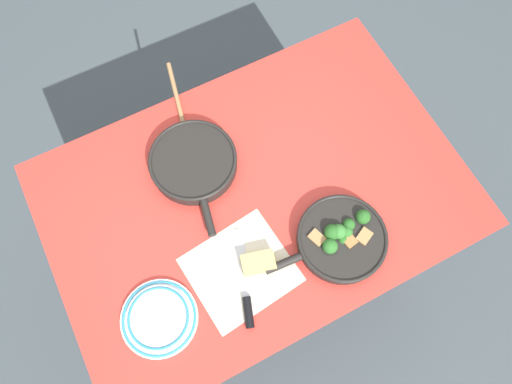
# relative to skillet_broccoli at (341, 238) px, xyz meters

# --- Properties ---
(ground_plane) EXTENTS (14.00, 14.00, 0.00)m
(ground_plane) POSITION_rel_skillet_broccoli_xyz_m (0.15, -0.24, -0.79)
(ground_plane) COLOR #424C51
(dining_table_red) EXTENTS (1.27, 0.87, 0.76)m
(dining_table_red) POSITION_rel_skillet_broccoli_xyz_m (0.15, -0.24, -0.11)
(dining_table_red) COLOR red
(dining_table_red) RESTS_ON ground_plane
(skillet_broccoli) EXTENTS (0.37, 0.26, 0.08)m
(skillet_broccoli) POSITION_rel_skillet_broccoli_xyz_m (0.00, 0.00, 0.00)
(skillet_broccoli) COLOR black
(skillet_broccoli) RESTS_ON dining_table_red
(skillet_eggs) EXTENTS (0.27, 0.38, 0.05)m
(skillet_eggs) POSITION_rel_skillet_broccoli_xyz_m (0.28, -0.41, -0.00)
(skillet_eggs) COLOR black
(skillet_eggs) RESTS_ON dining_table_red
(wooden_spoon) EXTENTS (0.11, 0.39, 0.02)m
(wooden_spoon) POSITION_rel_skillet_broccoli_xyz_m (0.25, -0.56, -0.02)
(wooden_spoon) COLOR #A87A4C
(wooden_spoon) RESTS_ON dining_table_red
(parchment_sheet) EXTENTS (0.31, 0.29, 0.00)m
(parchment_sheet) POSITION_rel_skillet_broccoli_xyz_m (0.30, -0.06, -0.03)
(parchment_sheet) COLOR beige
(parchment_sheet) RESTS_ON dining_table_red
(grater_knife) EXTENTS (0.12, 0.28, 0.02)m
(grater_knife) POSITION_rel_skillet_broccoli_xyz_m (0.31, 0.01, -0.02)
(grater_knife) COLOR silver
(grater_knife) RESTS_ON dining_table_red
(cheese_block) EXTENTS (0.11, 0.08, 0.04)m
(cheese_block) POSITION_rel_skillet_broccoli_xyz_m (0.25, -0.05, -0.01)
(cheese_block) COLOR #EACC66
(cheese_block) RESTS_ON dining_table_red
(dinner_plate_stack) EXTENTS (0.22, 0.22, 0.03)m
(dinner_plate_stack) POSITION_rel_skillet_broccoli_xyz_m (0.56, -0.04, -0.01)
(dinner_plate_stack) COLOR white
(dinner_plate_stack) RESTS_ON dining_table_red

